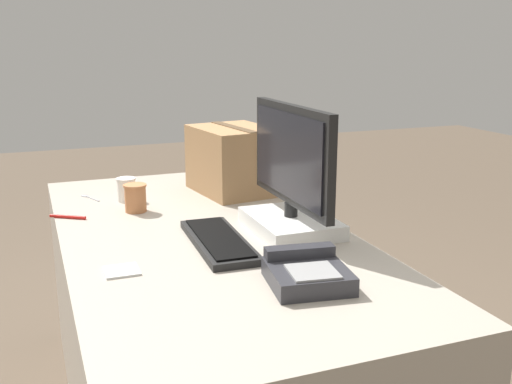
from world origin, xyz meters
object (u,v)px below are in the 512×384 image
paper_cup_left (126,189)px  paper_cup_right (135,198)px  keyboard (219,241)px  monitor (291,184)px  desk_phone (307,273)px  sticky_note_pad (122,271)px  cardboard_box (234,160)px  spoon (87,197)px  pen_marker (68,217)px

paper_cup_left → paper_cup_right: bearing=2.7°
paper_cup_right → keyboard: bearing=20.5°
monitor → desk_phone: 0.46m
sticky_note_pad → cardboard_box: bearing=141.7°
spoon → pen_marker: 0.29m
paper_cup_right → sticky_note_pad: paper_cup_right is taller
desk_phone → paper_cup_left: 1.03m
paper_cup_left → cardboard_box: (0.00, 0.44, 0.09)m
keyboard → spoon: size_ratio=3.31×
desk_phone → spoon: (-1.11, -0.44, -0.03)m
keyboard → paper_cup_left: bearing=-161.5°
desk_phone → sticky_note_pad: bearing=-111.9°
monitor → sticky_note_pad: 0.62m
paper_cup_right → cardboard_box: 0.47m
monitor → spoon: bearing=-139.6°
keyboard → desk_phone: (0.37, 0.12, 0.02)m
desk_phone → paper_cup_right: 0.88m
paper_cup_left → sticky_note_pad: 0.75m
paper_cup_right → pen_marker: (0.00, -0.24, -0.05)m
paper_cup_left → paper_cup_right: 0.16m
spoon → pen_marker: pen_marker is taller
pen_marker → paper_cup_right: bearing=33.4°
monitor → pen_marker: 0.80m
monitor → cardboard_box: 0.56m
monitor → sticky_note_pad: (0.17, -0.58, -0.15)m
monitor → spoon: 0.91m
monitor → pen_marker: (-0.41, -0.68, -0.15)m
monitor → pen_marker: monitor is taller
cardboard_box → keyboard: bearing=-23.1°
paper_cup_right → sticky_note_pad: bearing=-13.8°
sticky_note_pad → keyboard: bearing=110.0°
desk_phone → spoon: bearing=-149.8°
monitor → paper_cup_right: bearing=-133.1°
cardboard_box → sticky_note_pad: bearing=-38.3°
paper_cup_right → cardboard_box: cardboard_box is taller
keyboard → sticky_note_pad: keyboard is taller
pen_marker → desk_phone: bearing=-24.1°
cardboard_box → pen_marker: size_ratio=3.26×
desk_phone → paper_cup_right: (-0.83, -0.29, 0.02)m
paper_cup_right → cardboard_box: bearing=109.4°
desk_phone → sticky_note_pad: (-0.26, -0.44, -0.03)m
paper_cup_left → spoon: bearing=-130.6°
monitor → keyboard: size_ratio=1.26×
desk_phone → pen_marker: (-0.83, -0.54, -0.02)m
spoon → sticky_note_pad: 0.85m
paper_cup_right → spoon: 0.32m
paper_cup_left → cardboard_box: bearing=89.4°
spoon → keyboard: bearing=-178.6°
spoon → paper_cup_left: bearing=-152.6°
desk_phone → paper_cup_right: paper_cup_right is taller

